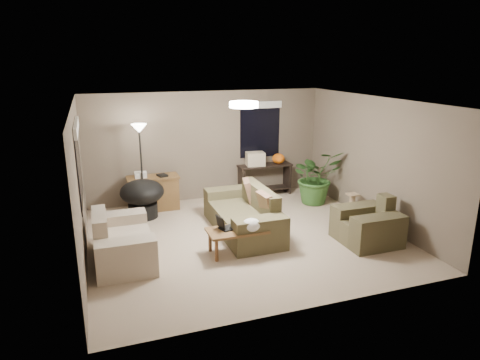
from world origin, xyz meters
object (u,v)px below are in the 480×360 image
object	(u,v)px
armchair	(368,226)
console_table	(265,177)
coffee_table	(237,233)
floor_lamp	(140,139)
houseplant	(316,182)
cat_scratching_post	(352,207)
main_sofa	(245,216)
desk	(154,193)
papasan_chair	(142,196)
loveseat	(121,243)

from	to	relation	value
armchair	console_table	bearing A→B (deg)	102.08
coffee_table	floor_lamp	xyz separation A→B (m)	(-1.25, 2.53, 1.24)
houseplant	cat_scratching_post	xyz separation A→B (m)	(0.28, -1.06, -0.27)
main_sofa	desk	bearing A→B (deg)	128.98
main_sofa	desk	distance (m)	2.32
cat_scratching_post	houseplant	bearing A→B (deg)	105.03
houseplant	desk	bearing A→B (deg)	168.03
papasan_chair	loveseat	bearing A→B (deg)	-106.86
armchair	desk	bearing A→B (deg)	138.32
loveseat	floor_lamp	world-z (taller)	floor_lamp
papasan_chair	floor_lamp	distance (m)	1.17
houseplant	floor_lamp	bearing A→B (deg)	170.52
desk	floor_lamp	distance (m)	1.25
houseplant	main_sofa	bearing A→B (deg)	-153.38
coffee_table	armchair	bearing A→B (deg)	-8.49
main_sofa	loveseat	distance (m)	2.37
coffee_table	cat_scratching_post	size ratio (longest dim) A/B	2.00
loveseat	console_table	distance (m)	4.34
papasan_chair	cat_scratching_post	size ratio (longest dim) A/B	2.08
console_table	cat_scratching_post	world-z (taller)	console_table
armchair	desk	distance (m)	4.52
armchair	loveseat	bearing A→B (deg)	170.52
main_sofa	armchair	bearing A→B (deg)	-32.11
armchair	console_table	world-z (taller)	armchair
floor_lamp	console_table	bearing A→B (deg)	6.05
armchair	houseplant	xyz separation A→B (m)	(0.18, 2.25, 0.19)
floor_lamp	main_sofa	bearing A→B (deg)	-44.81
floor_lamp	loveseat	bearing A→B (deg)	-106.01
console_table	floor_lamp	bearing A→B (deg)	-173.95
coffee_table	houseplant	xyz separation A→B (m)	(2.54, 1.90, 0.13)
loveseat	coffee_table	world-z (taller)	loveseat
main_sofa	loveseat	size ratio (longest dim) A/B	1.37
coffee_table	console_table	xyz separation A→B (m)	(1.68, 2.84, 0.08)
console_table	houseplant	distance (m)	1.28
main_sofa	coffee_table	bearing A→B (deg)	-117.43
console_table	floor_lamp	xyz separation A→B (m)	(-2.93, -0.31, 1.16)
main_sofa	cat_scratching_post	distance (m)	2.38
armchair	floor_lamp	xyz separation A→B (m)	(-3.61, 2.88, 1.30)
armchair	coffee_table	xyz separation A→B (m)	(-2.36, 0.35, 0.06)
coffee_table	console_table	bearing A→B (deg)	59.48
desk	papasan_chair	size ratio (longest dim) A/B	1.06
loveseat	cat_scratching_post	size ratio (longest dim) A/B	3.20
main_sofa	armchair	size ratio (longest dim) A/B	2.20
papasan_chair	console_table	bearing A→B (deg)	11.29
desk	papasan_chair	xyz separation A→B (m)	(-0.28, -0.41, 0.09)
desk	floor_lamp	world-z (taller)	floor_lamp
coffee_table	floor_lamp	size ratio (longest dim) A/B	0.52
coffee_table	main_sofa	bearing A→B (deg)	62.57
main_sofa	armchair	distance (m)	2.26
papasan_chair	cat_scratching_post	world-z (taller)	papasan_chair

